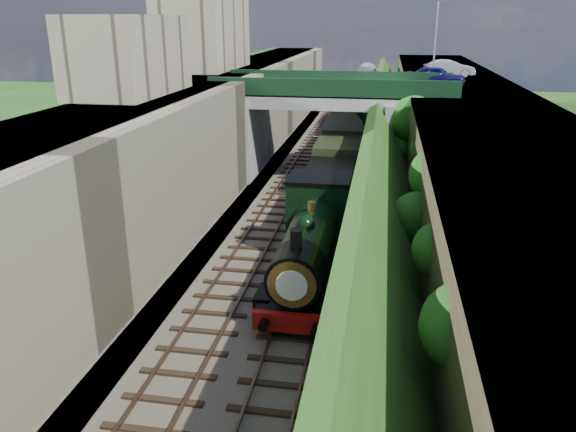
{
  "coord_description": "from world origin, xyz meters",
  "views": [
    {
      "loc": [
        3.96,
        -14.8,
        10.81
      ],
      "look_at": [
        0.0,
        8.26,
        2.57
      ],
      "focal_mm": 35.0,
      "sensor_mm": 36.0,
      "label": 1
    }
  ],
  "objects": [
    {
      "name": "ground",
      "position": [
        0.0,
        0.0,
        0.0
      ],
      "size": [
        160.0,
        160.0,
        0.0
      ],
      "primitive_type": "plane",
      "color": "#1E4714",
      "rests_on": "ground"
    },
    {
      "name": "trackbed",
      "position": [
        0.0,
        20.0,
        0.1
      ],
      "size": [
        10.0,
        90.0,
        0.2
      ],
      "primitive_type": "cube",
      "color": "#473F38",
      "rests_on": "ground"
    },
    {
      "name": "retaining_wall",
      "position": [
        -5.5,
        20.0,
        3.5
      ],
      "size": [
        1.0,
        90.0,
        7.0
      ],
      "primitive_type": "cube",
      "color": "#756B56",
      "rests_on": "ground"
    },
    {
      "name": "street_plateau_left",
      "position": [
        -9.0,
        20.0,
        3.5
      ],
      "size": [
        6.0,
        90.0,
        7.0
      ],
      "primitive_type": "cube",
      "color": "#262628",
      "rests_on": "ground"
    },
    {
      "name": "street_plateau_right",
      "position": [
        9.5,
        20.0,
        3.12
      ],
      "size": [
        8.0,
        90.0,
        6.25
      ],
      "primitive_type": "cube",
      "color": "#262628",
      "rests_on": "ground"
    },
    {
      "name": "embankment_slope",
      "position": [
        4.98,
        20.09,
        2.73
      ],
      "size": [
        4.83,
        91.05,
        6.53
      ],
      "color": "#1E4714",
      "rests_on": "ground"
    },
    {
      "name": "track_left",
      "position": [
        -2.0,
        20.0,
        0.25
      ],
      "size": [
        2.5,
        90.0,
        0.2
      ],
      "color": "black",
      "rests_on": "trackbed"
    },
    {
      "name": "track_right",
      "position": [
        1.2,
        20.0,
        0.25
      ],
      "size": [
        2.5,
        90.0,
        0.2
      ],
      "color": "black",
      "rests_on": "trackbed"
    },
    {
      "name": "road_bridge",
      "position": [
        0.94,
        24.0,
        4.08
      ],
      "size": [
        16.0,
        6.4,
        7.25
      ],
      "color": "gray",
      "rests_on": "ground"
    },
    {
      "name": "building_far",
      "position": [
        -10.5,
        30.0,
        10.0
      ],
      "size": [
        5.0,
        10.0,
        6.0
      ],
      "primitive_type": "cube",
      "color": "gray",
      "rests_on": "street_plateau_left"
    },
    {
      "name": "building_near",
      "position": [
        -9.5,
        14.0,
        9.0
      ],
      "size": [
        4.0,
        8.0,
        4.0
      ],
      "primitive_type": "cube",
      "color": "gray",
      "rests_on": "street_plateau_left"
    },
    {
      "name": "tree",
      "position": [
        5.91,
        22.06,
        4.65
      ],
      "size": [
        3.6,
        3.8,
        6.6
      ],
      "color": "black",
      "rests_on": "ground"
    },
    {
      "name": "lamppost",
      "position": [
        7.49,
        30.61,
        9.57
      ],
      "size": [
        0.87,
        0.15,
        6.0
      ],
      "color": "gray",
      "rests_on": "street_plateau_right"
    },
    {
      "name": "car_blue",
      "position": [
        7.44,
        27.37,
        6.95
      ],
      "size": [
        4.33,
        2.29,
        1.4
      ],
      "primitive_type": "imported",
      "rotation": [
        0.0,
        0.0,
        1.41
      ],
      "color": "#151357",
      "rests_on": "street_plateau_right"
    },
    {
      "name": "car_silver",
      "position": [
        9.04,
        34.86,
        6.93
      ],
      "size": [
        4.25,
        1.95,
        1.35
      ],
      "primitive_type": "imported",
      "rotation": [
        0.0,
        0.0,
        1.7
      ],
      "color": "#B5B6BA",
      "rests_on": "street_plateau_right"
    },
    {
      "name": "locomotive",
      "position": [
        1.2,
        6.86,
        1.89
      ],
      "size": [
        3.1,
        10.23,
        3.83
      ],
      "color": "black",
      "rests_on": "trackbed"
    },
    {
      "name": "tender",
      "position": [
        1.2,
        14.22,
        1.62
      ],
      "size": [
        2.7,
        6.0,
        3.05
      ],
      "color": "black",
      "rests_on": "trackbed"
    },
    {
      "name": "coach_front",
      "position": [
        1.2,
        26.82,
        2.05
      ],
      "size": [
        2.9,
        18.0,
        3.7
      ],
      "color": "black",
      "rests_on": "trackbed"
    },
    {
      "name": "coach_middle",
      "position": [
        1.2,
        45.62,
        2.05
      ],
      "size": [
        2.9,
        18.0,
        3.7
      ],
      "color": "black",
      "rests_on": "trackbed"
    },
    {
      "name": "coach_rear",
      "position": [
        1.2,
        64.42,
        2.05
      ],
      "size": [
        2.9,
        18.0,
        3.7
      ],
      "color": "black",
      "rests_on": "trackbed"
    }
  ]
}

